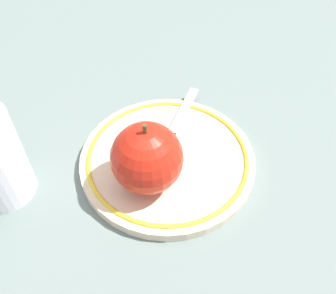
# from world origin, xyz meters

# --- Properties ---
(ground_plane) EXTENTS (2.00, 2.00, 0.00)m
(ground_plane) POSITION_xyz_m (0.00, 0.00, 0.00)
(ground_plane) COLOR slate
(plate) EXTENTS (0.22, 0.22, 0.02)m
(plate) POSITION_xyz_m (0.01, 0.00, 0.01)
(plate) COLOR beige
(plate) RESTS_ON ground_plane
(apple_red_whole) EXTENTS (0.08, 0.08, 0.09)m
(apple_red_whole) POSITION_xyz_m (0.04, 0.03, 0.06)
(apple_red_whole) COLOR red
(apple_red_whole) RESTS_ON plate
(fork) EXTENTS (0.11, 0.16, 0.00)m
(fork) POSITION_xyz_m (-0.01, -0.05, 0.02)
(fork) COLOR silver
(fork) RESTS_ON plate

